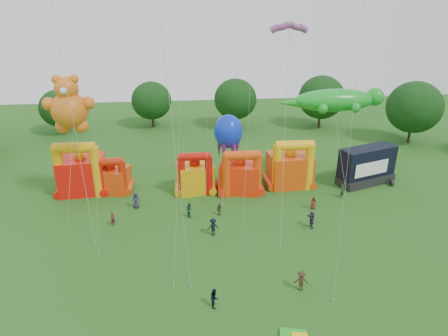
{
  "coord_description": "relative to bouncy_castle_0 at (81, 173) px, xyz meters",
  "views": [
    {
      "loc": [
        -2.02,
        -20.34,
        23.15
      ],
      "look_at": [
        1.91,
        18.0,
        7.04
      ],
      "focal_mm": 32.0,
      "sensor_mm": 36.0,
      "label": 1
    }
  ],
  "objects": [
    {
      "name": "tree_ring",
      "position": [
        14.35,
        -27.94,
        3.51
      ],
      "size": [
        123.28,
        125.38,
        12.07
      ],
      "color": "#352314",
      "rests_on": "ground"
    },
    {
      "name": "bouncy_castle_0",
      "position": [
        0.0,
        0.0,
        0.0
      ],
      "size": [
        6.12,
        5.09,
        7.29
      ],
      "color": "red",
      "rests_on": "ground"
    },
    {
      "name": "bouncy_castle_1",
      "position": [
        3.66,
        -0.25,
        -0.79
      ],
      "size": [
        5.11,
        4.46,
        5.11
      ],
      "color": "#E23C0C",
      "rests_on": "ground"
    },
    {
      "name": "bouncy_castle_2",
      "position": [
        14.6,
        -1.39,
        -0.52
      ],
      "size": [
        5.06,
        4.37,
        5.83
      ],
      "color": "orange",
      "rests_on": "ground"
    },
    {
      "name": "bouncy_castle_3",
      "position": [
        20.47,
        -1.87,
        -0.44
      ],
      "size": [
        5.92,
        5.18,
        6.08
      ],
      "color": "red",
      "rests_on": "ground"
    },
    {
      "name": "bouncy_castle_4",
      "position": [
        27.39,
        -0.68,
        -0.17
      ],
      "size": [
        5.89,
        4.89,
        6.83
      ],
      "color": "#DB440B",
      "rests_on": "ground"
    },
    {
      "name": "stage_trailer",
      "position": [
        37.97,
        -0.95,
        -0.27
      ],
      "size": [
        8.57,
        5.48,
        5.16
      ],
      "color": "black",
      "rests_on": "ground"
    },
    {
      "name": "teddy_bear_kite",
      "position": [
        0.54,
        -3.97,
        7.28
      ],
      "size": [
        5.77,
        5.39,
        15.95
      ],
      "color": "orange",
      "rests_on": "ground"
    },
    {
      "name": "gecko_kite",
      "position": [
        33.15,
        -0.31,
        6.87
      ],
      "size": [
        14.27,
        8.43,
        12.93
      ],
      "color": "#169D23",
      "rests_on": "ground"
    },
    {
      "name": "octopus_kite",
      "position": [
        18.94,
        0.12,
        1.98
      ],
      "size": [
        3.83,
        9.76,
        9.51
      ],
      "color": "#0E30D2",
      "rests_on": "ground"
    },
    {
      "name": "parafoil_kites",
      "position": [
        13.83,
        -12.65,
        9.76
      ],
      "size": [
        27.07,
        15.45,
        29.81
      ],
      "color": "#EB0B3B",
      "rests_on": "ground"
    },
    {
      "name": "diamond_kites",
      "position": [
        15.84,
        -12.76,
        13.83
      ],
      "size": [
        23.41,
        21.51,
        40.29
      ],
      "color": "red",
      "rests_on": "ground"
    },
    {
      "name": "folded_kite_bundle",
      "position": [
        21.05,
        -26.85,
        -2.61
      ],
      "size": [
        2.17,
        1.44,
        0.31
      ],
      "color": "green",
      "rests_on": "ground"
    },
    {
      "name": "spectator_0",
      "position": [
        7.29,
        -5.18,
        -1.76
      ],
      "size": [
        1.08,
        0.82,
        1.98
      ],
      "primitive_type": "imported",
      "rotation": [
        0.0,
        0.0,
        0.21
      ],
      "color": "#25263E",
      "rests_on": "ground"
    },
    {
      "name": "spectator_1",
      "position": [
        5.15,
        -9.06,
        -1.96
      ],
      "size": [
        0.67,
        0.68,
        1.59
      ],
      "primitive_type": "imported",
      "rotation": [
        0.0,
        0.0,
        0.85
      ],
      "color": "#581921",
      "rests_on": "ground"
    },
    {
      "name": "spectator_2",
      "position": [
        13.68,
        -7.96,
        -1.88
      ],
      "size": [
        0.97,
        1.05,
        1.73
      ],
      "primitive_type": "imported",
      "rotation": [
        0.0,
        0.0,
        2.04
      ],
      "color": "#1B4332",
      "rests_on": "ground"
    },
    {
      "name": "spectator_3",
      "position": [
        16.09,
        -12.21,
        -1.77
      ],
      "size": [
        1.41,
        1.02,
        1.96
      ],
      "primitive_type": "imported",
      "rotation": [
        0.0,
        0.0,
        3.4
      ],
      "color": "black",
      "rests_on": "ground"
    },
    {
      "name": "spectator_4",
      "position": [
        17.16,
        -7.97,
        -1.98
      ],
      "size": [
        0.97,
        0.78,
        1.55
      ],
      "primitive_type": "imported",
      "rotation": [
        0.0,
        0.0,
        3.66
      ],
      "color": "#433A1A",
      "rests_on": "ground"
    },
    {
      "name": "spectator_5",
      "position": [
        27.0,
        -11.82,
        -1.78
      ],
      "size": [
        0.61,
        1.82,
        1.95
      ],
      "primitive_type": "imported",
      "rotation": [
        0.0,
        0.0,
        4.69
      ],
      "color": "#272941",
      "rests_on": "ground"
    },
    {
      "name": "spectator_6",
      "position": [
        28.55,
        -7.61,
        -1.96
      ],
      "size": [
        0.89,
        0.71,
        1.59
      ],
      "primitive_type": "imported",
      "rotation": [
        0.0,
        0.0,
        5.99
      ],
      "color": "maroon",
      "rests_on": "ground"
    },
    {
      "name": "spectator_7",
      "position": [
        33.12,
        -5.09,
        -1.85
      ],
      "size": [
        0.79,
        0.73,
        1.81
      ],
      "primitive_type": "imported",
      "rotation": [
        0.0,
        0.0,
        0.59
      ],
      "color": "#183C1B",
      "rests_on": "ground"
    },
    {
      "name": "spectator_8",
      "position": [
        15.38,
        -23.03,
        -1.9
      ],
      "size": [
        0.65,
        0.83,
        1.7
      ],
      "primitive_type": "imported",
      "rotation": [
        0.0,
        0.0,
        1.58
      ],
      "color": "black",
      "rests_on": "ground"
    },
    {
      "name": "spectator_9",
      "position": [
        22.97,
        -21.81,
        -1.8
      ],
      "size": [
        1.34,
        0.92,
        1.9
      ],
      "primitive_type": "imported",
      "rotation": [
        0.0,
        0.0,
        2.95
      ],
      "color": "#372416",
      "rests_on": "ground"
    }
  ]
}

